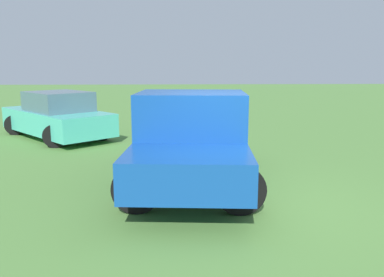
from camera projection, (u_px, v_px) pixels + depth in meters
ground_plane at (241, 199)px, 6.88m from camera, size 80.00×80.00×0.00m
pickup_truck at (192, 138)px, 7.48m from camera, size 2.67×5.07×1.82m
sedan_near at (57, 117)px, 12.48m from camera, size 4.25×4.44×1.48m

